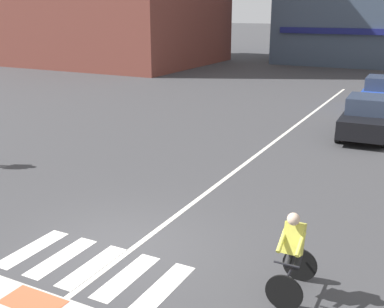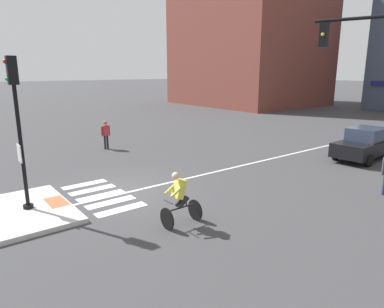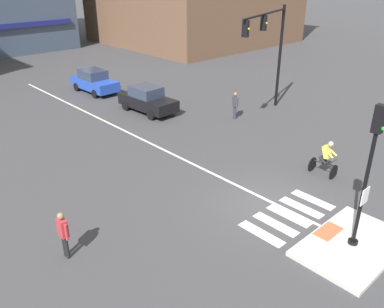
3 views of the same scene
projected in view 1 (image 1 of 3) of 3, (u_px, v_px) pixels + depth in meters
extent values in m
plane|color=#3D3D3F|center=(120.00, 247.00, 10.43)|extent=(300.00, 300.00, 0.00)
cube|color=#DB5B38|center=(33.00, 302.00, 8.23)|extent=(1.10, 0.60, 0.01)
cube|color=silver|center=(32.00, 249.00, 10.36)|extent=(0.44, 1.80, 0.01)
cube|color=silver|center=(62.00, 257.00, 10.00)|extent=(0.44, 1.80, 0.01)
cube|color=silver|center=(93.00, 267.00, 9.64)|extent=(0.44, 1.80, 0.01)
cube|color=silver|center=(127.00, 277.00, 9.28)|extent=(0.44, 1.80, 0.01)
cube|color=silver|center=(163.00, 288.00, 8.92)|extent=(0.44, 1.80, 0.01)
cube|color=silver|center=(276.00, 141.00, 18.79)|extent=(0.14, 28.00, 0.01)
cube|color=#2347B7|center=(380.00, 96.00, 24.49)|extent=(1.82, 4.15, 0.70)
cube|color=#2D384C|center=(382.00, 83.00, 24.43)|extent=(1.54, 1.94, 0.64)
cylinder|color=black|center=(359.00, 106.00, 23.84)|extent=(0.20, 0.61, 0.60)
cylinder|color=black|center=(365.00, 98.00, 26.03)|extent=(0.20, 0.61, 0.60)
cube|color=black|center=(365.00, 122.00, 19.09)|extent=(1.88, 4.17, 0.70)
cube|color=#2D384C|center=(368.00, 104.00, 19.02)|extent=(1.56, 1.96, 0.64)
cylinder|color=black|center=(384.00, 140.00, 17.75)|extent=(0.21, 0.61, 0.60)
cylinder|color=black|center=(338.00, 135.00, 18.42)|extent=(0.21, 0.61, 0.60)
cylinder|color=black|center=(347.00, 122.00, 20.63)|extent=(0.21, 0.61, 0.60)
cylinder|color=black|center=(284.00, 293.00, 8.18)|extent=(0.66, 0.05, 0.66)
cylinder|color=black|center=(300.00, 265.00, 9.08)|extent=(0.66, 0.05, 0.66)
cylinder|color=black|center=(293.00, 267.00, 8.56)|extent=(0.06, 0.89, 0.05)
cylinder|color=black|center=(296.00, 254.00, 8.67)|extent=(0.04, 0.04, 0.30)
cylinder|color=black|center=(287.00, 264.00, 8.07)|extent=(0.44, 0.04, 0.04)
cylinder|color=black|center=(298.00, 259.00, 8.50)|extent=(0.12, 0.40, 0.33)
cylinder|color=black|center=(290.00, 257.00, 8.56)|extent=(0.12, 0.40, 0.33)
cube|color=#DBD64C|center=(294.00, 238.00, 8.32)|extent=(0.34, 0.39, 0.60)
sphere|color=beige|center=(294.00, 219.00, 8.10)|extent=(0.22, 0.22, 0.22)
cylinder|color=#DBD64C|center=(300.00, 244.00, 8.10)|extent=(0.09, 0.46, 0.31)
cylinder|color=#DBD64C|center=(282.00, 240.00, 8.23)|extent=(0.09, 0.46, 0.31)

